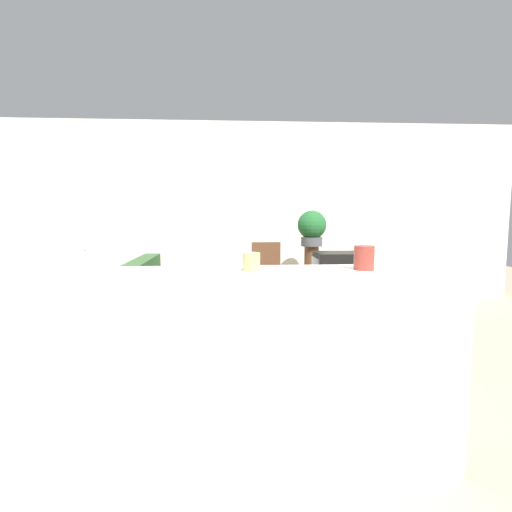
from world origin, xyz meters
TOP-DOWN VIEW (x-y plane):
  - ground_plane at (0.00, 0.00)m, footprint 14.00×14.00m
  - wall_back at (0.00, 3.43)m, footprint 9.00×0.06m
  - couch at (-0.61, 1.77)m, footprint 0.97×1.68m
  - tv_stand at (1.30, 1.63)m, footprint 0.89×0.54m
  - television at (1.30, 1.63)m, footprint 0.59×0.41m
  - wooden_chair at (0.56, 2.62)m, footprint 0.44×0.44m
  - plant_stand at (1.19, 2.76)m, footprint 0.20×0.20m
  - potted_plant at (1.19, 2.76)m, footprint 0.40×0.40m
  - foreground_counter at (0.00, -0.64)m, footprint 2.51×0.44m
  - decorative_bowl at (-0.66, -0.64)m, footprint 0.19×0.19m
  - candle_jar at (0.18, -0.64)m, footprint 0.09×0.09m
  - coffee_tin at (0.78, -0.64)m, footprint 0.11×0.11m

SIDE VIEW (x-z plane):
  - ground_plane at x=0.00m, z-range 0.00..0.00m
  - tv_stand at x=1.30m, z-range 0.00..0.41m
  - couch at x=-0.61m, z-range -0.12..0.70m
  - plant_stand at x=1.19m, z-range 0.00..0.89m
  - wooden_chair at x=0.56m, z-range 0.03..0.97m
  - foreground_counter at x=0.00m, z-range 0.00..1.06m
  - television at x=1.30m, z-range 0.41..0.91m
  - candle_jar at x=0.18m, z-range 1.06..1.15m
  - decorative_bowl at x=-0.66m, z-range 1.04..1.19m
  - coffee_tin at x=0.78m, z-range 1.06..1.18m
  - potted_plant at x=1.19m, z-range 0.90..1.39m
  - wall_back at x=0.00m, z-range 0.00..2.70m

